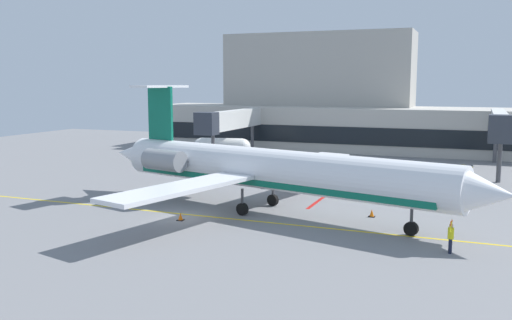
# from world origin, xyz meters

# --- Properties ---
(ground) EXTENTS (120.00, 120.00, 0.11)m
(ground) POSITION_xyz_m (0.00, 0.00, -0.05)
(ground) COLOR slate
(terminal_building) EXTENTS (59.65, 12.77, 16.95)m
(terminal_building) POSITION_xyz_m (-0.19, 46.80, 6.17)
(terminal_building) COLOR #B7B2A8
(terminal_building) RESTS_ON ground
(jet_bridge_west) EXTENTS (2.40, 18.70, 6.64)m
(jet_bridge_west) POSITION_xyz_m (21.35, 29.92, 5.25)
(jet_bridge_west) COLOR silver
(jet_bridge_west) RESTS_ON ground
(jet_bridge_east) EXTENTS (2.40, 16.80, 6.17)m
(jet_bridge_east) POSITION_xyz_m (-10.34, 30.89, 4.79)
(jet_bridge_east) COLOR silver
(jet_bridge_east) RESTS_ON ground
(regional_jet) EXTENTS (33.51, 27.00, 9.39)m
(regional_jet) POSITION_xyz_m (4.81, 4.04, 3.22)
(regional_jet) COLOR white
(regional_jet) RESTS_ON ground
(baggage_tug) EXTENTS (2.82, 3.32, 2.07)m
(baggage_tug) POSITION_xyz_m (-3.49, 15.29, 0.94)
(baggage_tug) COLOR #19389E
(baggage_tug) RESTS_ON ground
(pushback_tractor) EXTENTS (3.49, 3.73, 2.16)m
(pushback_tractor) POSITION_xyz_m (18.33, 18.25, 0.98)
(pushback_tractor) COLOR #E5B20C
(pushback_tractor) RESTS_ON ground
(fuel_tank) EXTENTS (7.42, 3.19, 2.59)m
(fuel_tank) POSITION_xyz_m (-11.10, 30.01, 1.45)
(fuel_tank) COLOR white
(fuel_tank) RESTS_ON ground
(marshaller) EXTENTS (0.34, 0.83, 1.91)m
(marshaller) POSITION_xyz_m (18.11, -1.72, 0.97)
(marshaller) COLOR #191E33
(marshaller) RESTS_ON ground
(safety_cone_alpha) EXTENTS (0.47, 0.47, 0.55)m
(safety_cone_alpha) POSITION_xyz_m (0.12, -0.71, 0.25)
(safety_cone_alpha) COLOR orange
(safety_cone_alpha) RESTS_ON ground
(safety_cone_bravo) EXTENTS (0.47, 0.47, 0.55)m
(safety_cone_bravo) POSITION_xyz_m (1.32, 12.51, 0.25)
(safety_cone_bravo) COLOR orange
(safety_cone_bravo) RESTS_ON ground
(safety_cone_charlie) EXTENTS (0.47, 0.47, 0.55)m
(safety_cone_charlie) POSITION_xyz_m (-7.70, 2.27, 0.25)
(safety_cone_charlie) COLOR orange
(safety_cone_charlie) RESTS_ON ground
(safety_cone_delta) EXTENTS (0.47, 0.47, 0.55)m
(safety_cone_delta) POSITION_xyz_m (12.44, 5.31, 0.25)
(safety_cone_delta) COLOR orange
(safety_cone_delta) RESTS_ON ground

